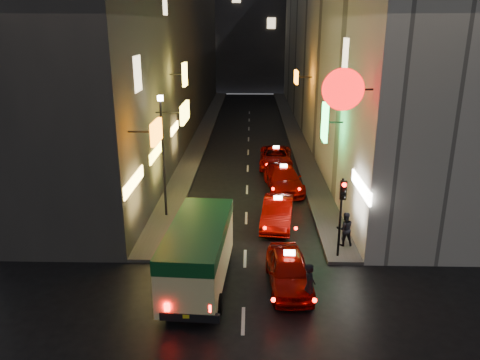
# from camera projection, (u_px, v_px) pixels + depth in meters

# --- Properties ---
(building_left) EXTENTS (7.69, 52.00, 18.00)m
(building_left) POSITION_uv_depth(u_px,v_px,m) (160.00, 33.00, 41.80)
(building_left) COLOR #353230
(building_left) RESTS_ON ground
(building_right) EXTENTS (8.00, 52.19, 18.00)m
(building_right) POSITION_uv_depth(u_px,v_px,m) (339.00, 33.00, 41.43)
(building_right) COLOR #B2ADA3
(building_right) RESTS_ON ground
(building_far) EXTENTS (30.00, 10.00, 22.00)m
(building_far) POSITION_uv_depth(u_px,v_px,m) (251.00, 17.00, 71.38)
(building_far) COLOR #36363B
(building_far) RESTS_ON ground
(sidewalk_left) EXTENTS (1.50, 52.00, 0.15)m
(sidewalk_left) POSITION_uv_depth(u_px,v_px,m) (204.00, 131.00, 44.50)
(sidewalk_left) COLOR #464341
(sidewalk_left) RESTS_ON ground
(sidewalk_right) EXTENTS (1.50, 52.00, 0.15)m
(sidewalk_right) POSITION_uv_depth(u_px,v_px,m) (294.00, 132.00, 44.31)
(sidewalk_right) COLOR #464341
(sidewalk_right) RESTS_ON ground
(minibus) EXTENTS (2.40, 5.97, 2.52)m
(minibus) POSITION_uv_depth(u_px,v_px,m) (198.00, 248.00, 17.68)
(minibus) COLOR #F7EA9A
(minibus) RESTS_ON ground
(taxi_near) EXTENTS (2.29, 5.02, 1.73)m
(taxi_near) POSITION_uv_depth(u_px,v_px,m) (289.00, 268.00, 17.83)
(taxi_near) COLOR #880500
(taxi_near) RESTS_ON ground
(taxi_second) EXTENTS (2.65, 5.22, 1.76)m
(taxi_second) POSITION_uv_depth(u_px,v_px,m) (278.00, 210.00, 23.43)
(taxi_second) COLOR #880500
(taxi_second) RESTS_ON ground
(taxi_third) EXTENTS (2.70, 5.44, 1.84)m
(taxi_third) POSITION_uv_depth(u_px,v_px,m) (283.00, 176.00, 28.56)
(taxi_third) COLOR #880500
(taxi_third) RESTS_ON ground
(taxi_far) EXTENTS (2.25, 5.08, 1.76)m
(taxi_far) POSITION_uv_depth(u_px,v_px,m) (276.00, 156.00, 33.22)
(taxi_far) COLOR #880500
(taxi_far) RESTS_ON ground
(pedestrian_crossing) EXTENTS (0.42, 0.65, 1.97)m
(pedestrian_crossing) POSITION_uv_depth(u_px,v_px,m) (310.00, 283.00, 16.39)
(pedestrian_crossing) COLOR black
(pedestrian_crossing) RESTS_ON ground
(pedestrian_sidewalk) EXTENTS (0.71, 0.48, 1.79)m
(pedestrian_sidewalk) POSITION_uv_depth(u_px,v_px,m) (345.00, 227.00, 20.87)
(pedestrian_sidewalk) COLOR black
(pedestrian_sidewalk) RESTS_ON sidewalk_right
(traffic_light) EXTENTS (0.26, 0.43, 3.50)m
(traffic_light) POSITION_uv_depth(u_px,v_px,m) (342.00, 202.00, 19.26)
(traffic_light) COLOR black
(traffic_light) RESTS_ON sidewalk_right
(lamp_post) EXTENTS (0.28, 0.28, 6.22)m
(lamp_post) POSITION_uv_depth(u_px,v_px,m) (163.00, 149.00, 23.42)
(lamp_post) COLOR black
(lamp_post) RESTS_ON sidewalk_left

